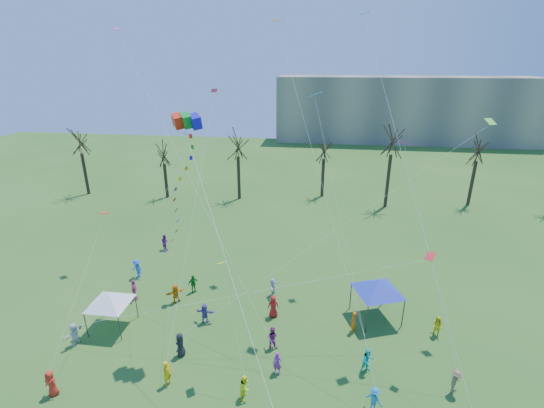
# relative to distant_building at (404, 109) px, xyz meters

# --- Properties ---
(distant_building) EXTENTS (60.00, 14.00, 15.00)m
(distant_building) POSITION_rel_distant_building_xyz_m (0.00, 0.00, 0.00)
(distant_building) COLOR gray
(distant_building) RESTS_ON ground
(bare_tree_row) EXTENTS (68.72, 8.75, 11.18)m
(bare_tree_row) POSITION_rel_distant_building_xyz_m (-18.06, -46.47, -0.56)
(bare_tree_row) COLOR black
(bare_tree_row) RESTS_ON ground
(big_box_kite) EXTENTS (4.97, 6.72, 18.52)m
(big_box_kite) POSITION_rel_distant_building_xyz_m (-26.95, -75.86, 3.18)
(big_box_kite) COLOR red
(big_box_kite) RESTS_ON ground
(canopy_tent_white) EXTENTS (3.90, 3.90, 2.92)m
(canopy_tent_white) POSITION_rel_distant_building_xyz_m (-33.43, -75.34, -5.03)
(canopy_tent_white) COLOR #3F3F44
(canopy_tent_white) RESTS_ON ground
(canopy_tent_blue) EXTENTS (4.13, 4.13, 3.31)m
(canopy_tent_blue) POSITION_rel_distant_building_xyz_m (-14.16, -71.55, -4.70)
(canopy_tent_blue) COLOR #3F3F44
(canopy_tent_blue) RESTS_ON ground
(festival_crowd) EXTENTS (25.93, 19.31, 1.80)m
(festival_crowd) POSITION_rel_distant_building_xyz_m (-24.51, -74.57, -6.67)
(festival_crowd) COLOR red
(festival_crowd) RESTS_ON ground
(small_kites_aloft) EXTENTS (29.92, 17.52, 33.44)m
(small_kites_aloft) POSITION_rel_distant_building_xyz_m (-21.86, -70.78, 6.09)
(small_kites_aloft) COLOR #FF360D
(small_kites_aloft) RESTS_ON ground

